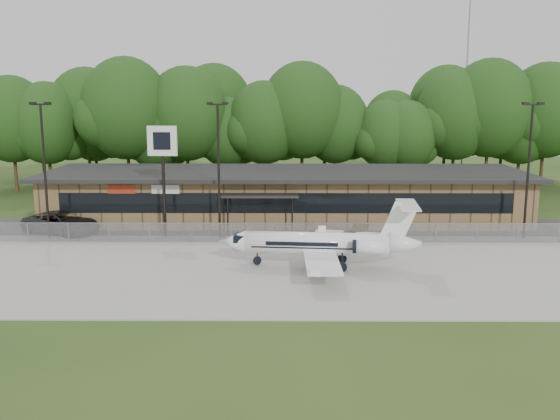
{
  "coord_description": "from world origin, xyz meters",
  "views": [
    {
      "loc": [
        -0.08,
        -29.59,
        10.83
      ],
      "look_at": [
        -0.4,
        12.0,
        3.05
      ],
      "focal_mm": 40.0,
      "sensor_mm": 36.0,
      "label": 1
    }
  ],
  "objects_px": {
    "terminal": "(286,195)",
    "pole_sign": "(163,153)",
    "business_jet": "(324,245)",
    "suv": "(62,223)"
  },
  "relations": [
    {
      "from": "terminal",
      "to": "pole_sign",
      "type": "relative_size",
      "value": 4.83
    },
    {
      "from": "suv",
      "to": "pole_sign",
      "type": "xyz_separation_m",
      "value": [
        8.38,
        -1.27,
        5.61
      ]
    },
    {
      "from": "terminal",
      "to": "business_jet",
      "type": "xyz_separation_m",
      "value": [
        2.38,
        -15.63,
        -0.64
      ]
    },
    {
      "from": "terminal",
      "to": "business_jet",
      "type": "distance_m",
      "value": 15.82
    },
    {
      "from": "terminal",
      "to": "pole_sign",
      "type": "height_order",
      "value": "pole_sign"
    },
    {
      "from": "pole_sign",
      "to": "business_jet",
      "type": "bearing_deg",
      "value": -32.29
    },
    {
      "from": "business_jet",
      "to": "suv",
      "type": "xyz_separation_m",
      "value": [
        -19.96,
        9.75,
        -0.66
      ]
    },
    {
      "from": "suv",
      "to": "pole_sign",
      "type": "height_order",
      "value": "pole_sign"
    },
    {
      "from": "terminal",
      "to": "pole_sign",
      "type": "distance_m",
      "value": 12.42
    },
    {
      "from": "business_jet",
      "to": "suv",
      "type": "relative_size",
      "value": 2.03
    }
  ]
}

